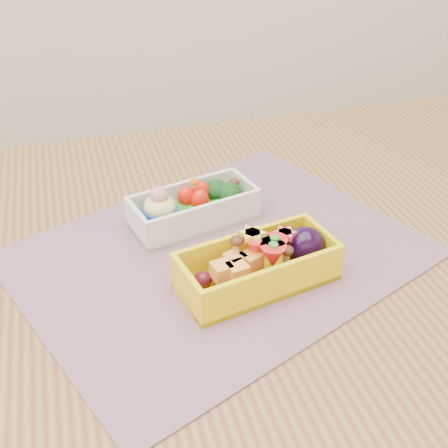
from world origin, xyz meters
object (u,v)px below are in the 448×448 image
object	(u,v)px
bento_yellow	(261,264)
table	(240,323)
bento_white	(193,207)
placemat	(219,254)

from	to	relation	value
bento_yellow	table	bearing A→B (deg)	88.42
bento_white	bento_yellow	world-z (taller)	bento_white
bento_white	bento_yellow	size ratio (longest dim) A/B	0.93
bento_white	bento_yellow	distance (m)	0.15
placemat	bento_yellow	xyz separation A→B (m)	(0.03, -0.07, 0.03)
placemat	bento_yellow	world-z (taller)	bento_yellow
bento_white	table	bearing A→B (deg)	-83.36
bento_yellow	bento_white	bearing A→B (deg)	95.73
placemat	bento_yellow	bearing A→B (deg)	-65.90
table	bento_white	size ratio (longest dim) A/B	6.94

